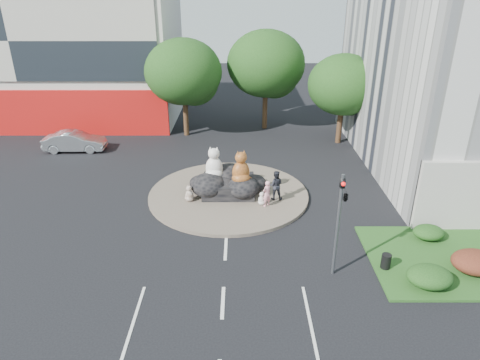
{
  "coord_description": "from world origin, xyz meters",
  "views": [
    {
      "loc": [
        0.72,
        -14.16,
        12.16
      ],
      "look_at": [
        0.72,
        8.0,
        2.0
      ],
      "focal_mm": 32.0,
      "sensor_mm": 36.0,
      "label": 1
    }
  ],
  "objects_px": {
    "cat_tabby": "(241,167)",
    "parked_car": "(75,141)",
    "pedestrian_pink": "(267,194)",
    "cat_white": "(214,162)",
    "pedestrian_dark": "(275,185)",
    "kitten_calico": "(189,193)",
    "litter_bin": "(386,261)",
    "kitten_white": "(262,198)"
  },
  "relations": [
    {
      "from": "parked_car",
      "to": "pedestrian_pink",
      "type": "bearing_deg",
      "value": -125.12
    },
    {
      "from": "cat_white",
      "to": "pedestrian_dark",
      "type": "distance_m",
      "value": 4.06
    },
    {
      "from": "cat_white",
      "to": "kitten_calico",
      "type": "xyz_separation_m",
      "value": [
        -1.46,
        -1.38,
        -1.41
      ]
    },
    {
      "from": "kitten_calico",
      "to": "kitten_white",
      "type": "relative_size",
      "value": 1.24
    },
    {
      "from": "pedestrian_dark",
      "to": "litter_bin",
      "type": "distance_m",
      "value": 8.31
    },
    {
      "from": "cat_tabby",
      "to": "pedestrian_dark",
      "type": "xyz_separation_m",
      "value": [
        2.09,
        -0.48,
        -1.01
      ]
    },
    {
      "from": "cat_tabby",
      "to": "parked_car",
      "type": "relative_size",
      "value": 0.43
    },
    {
      "from": "pedestrian_dark",
      "to": "pedestrian_pink",
      "type": "bearing_deg",
      "value": 60.43
    },
    {
      "from": "cat_white",
      "to": "parked_car",
      "type": "bearing_deg",
      "value": 151.63
    },
    {
      "from": "cat_white",
      "to": "pedestrian_pink",
      "type": "distance_m",
      "value": 3.95
    },
    {
      "from": "kitten_white",
      "to": "litter_bin",
      "type": "height_order",
      "value": "kitten_white"
    },
    {
      "from": "cat_white",
      "to": "pedestrian_dark",
      "type": "height_order",
      "value": "cat_white"
    },
    {
      "from": "kitten_white",
      "to": "litter_bin",
      "type": "bearing_deg",
      "value": -77.0
    },
    {
      "from": "cat_tabby",
      "to": "kitten_white",
      "type": "height_order",
      "value": "cat_tabby"
    },
    {
      "from": "cat_tabby",
      "to": "pedestrian_pink",
      "type": "height_order",
      "value": "cat_tabby"
    },
    {
      "from": "cat_white",
      "to": "kitten_white",
      "type": "distance_m",
      "value": 3.76
    },
    {
      "from": "kitten_white",
      "to": "parked_car",
      "type": "xyz_separation_m",
      "value": [
        -14.46,
        9.54,
        0.17
      ]
    },
    {
      "from": "pedestrian_dark",
      "to": "cat_white",
      "type": "bearing_deg",
      "value": -14.13
    },
    {
      "from": "cat_tabby",
      "to": "pedestrian_pink",
      "type": "relative_size",
      "value": 1.29
    },
    {
      "from": "cat_tabby",
      "to": "kitten_white",
      "type": "relative_size",
      "value": 2.5
    },
    {
      "from": "cat_white",
      "to": "kitten_calico",
      "type": "distance_m",
      "value": 2.46
    },
    {
      "from": "cat_tabby",
      "to": "pedestrian_dark",
      "type": "distance_m",
      "value": 2.37
    },
    {
      "from": "kitten_calico",
      "to": "pedestrian_dark",
      "type": "bearing_deg",
      "value": 46.38
    },
    {
      "from": "kitten_white",
      "to": "pedestrian_pink",
      "type": "xyz_separation_m",
      "value": [
        0.28,
        -0.21,
        0.39
      ]
    },
    {
      "from": "cat_tabby",
      "to": "kitten_white",
      "type": "distance_m",
      "value": 2.28
    },
    {
      "from": "cat_tabby",
      "to": "kitten_calico",
      "type": "height_order",
      "value": "cat_tabby"
    },
    {
      "from": "cat_tabby",
      "to": "litter_bin",
      "type": "relative_size",
      "value": 2.89
    },
    {
      "from": "cat_tabby",
      "to": "kitten_calico",
      "type": "distance_m",
      "value": 3.5
    },
    {
      "from": "pedestrian_dark",
      "to": "parked_car",
      "type": "relative_size",
      "value": 0.39
    },
    {
      "from": "pedestrian_pink",
      "to": "cat_white",
      "type": "bearing_deg",
      "value": -75.15
    },
    {
      "from": "kitten_calico",
      "to": "pedestrian_dark",
      "type": "height_order",
      "value": "pedestrian_dark"
    },
    {
      "from": "parked_car",
      "to": "litter_bin",
      "type": "bearing_deg",
      "value": -129.92
    },
    {
      "from": "kitten_calico",
      "to": "litter_bin",
      "type": "bearing_deg",
      "value": 10.07
    },
    {
      "from": "litter_bin",
      "to": "pedestrian_dark",
      "type": "bearing_deg",
      "value": 123.98
    },
    {
      "from": "cat_tabby",
      "to": "pedestrian_dark",
      "type": "height_order",
      "value": "cat_tabby"
    },
    {
      "from": "cat_white",
      "to": "parked_car",
      "type": "xyz_separation_m",
      "value": [
        -11.56,
        7.68,
        -1.34
      ]
    },
    {
      "from": "parked_car",
      "to": "litter_bin",
      "type": "xyz_separation_m",
      "value": [
        19.94,
        -15.73,
        -0.31
      ]
    },
    {
      "from": "pedestrian_dark",
      "to": "parked_car",
      "type": "bearing_deg",
      "value": -26.7
    },
    {
      "from": "kitten_calico",
      "to": "parked_car",
      "type": "relative_size",
      "value": 0.22
    },
    {
      "from": "kitten_calico",
      "to": "pedestrian_dark",
      "type": "distance_m",
      "value": 5.23
    },
    {
      "from": "kitten_calico",
      "to": "litter_bin",
      "type": "distance_m",
      "value": 11.89
    },
    {
      "from": "pedestrian_dark",
      "to": "litter_bin",
      "type": "xyz_separation_m",
      "value": [
        4.63,
        -6.87,
        -0.65
      ]
    }
  ]
}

